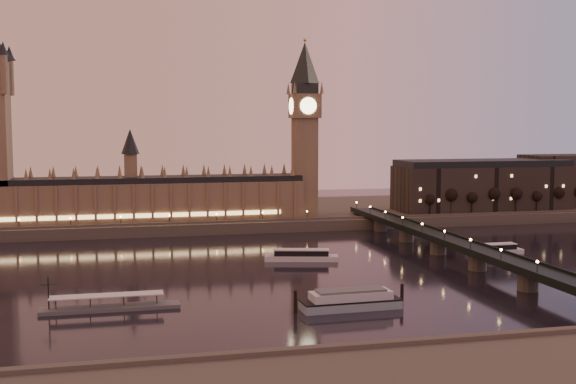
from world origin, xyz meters
name	(u,v)px	position (x,y,z in m)	size (l,w,h in m)	color
ground	(252,271)	(0.00, 0.00, 0.00)	(700.00, 700.00, 0.00)	black
far_embankment	(251,214)	(30.00, 165.00, 3.00)	(560.00, 130.00, 6.00)	#423D35
palace_of_westminster	(142,194)	(-40.12, 120.99, 21.71)	(180.00, 26.62, 52.00)	brown
big_ben	(305,118)	(53.99, 120.99, 63.95)	(17.68, 17.68, 104.00)	brown
westminster_bridge	(456,249)	(91.61, 0.00, 5.52)	(13.20, 260.00, 15.30)	black
city_block	(511,183)	(194.94, 130.93, 22.24)	(155.00, 45.00, 34.00)	black
bare_tree_0	(428,198)	(126.96, 109.00, 16.33)	(6.79, 6.79, 13.81)	black
bare_tree_1	(450,198)	(141.62, 109.00, 16.33)	(6.79, 6.79, 13.81)	black
bare_tree_2	(473,197)	(156.28, 109.00, 16.33)	(6.79, 6.79, 13.81)	black
bare_tree_3	(495,197)	(170.94, 109.00, 16.33)	(6.79, 6.79, 13.81)	black
bare_tree_4	(516,196)	(185.60, 109.00, 16.33)	(6.79, 6.79, 13.81)	black
bare_tree_5	(537,196)	(200.26, 109.00, 16.33)	(6.79, 6.79, 13.81)	black
bare_tree_6	(558,195)	(214.91, 109.00, 16.33)	(6.79, 6.79, 13.81)	black
cruise_boat_a	(301,256)	(25.79, 17.98, 2.29)	(33.18, 14.85, 5.19)	silver
cruise_boat_b	(495,249)	(117.87, 13.10, 2.17)	(26.75, 6.78, 4.93)	silver
moored_barge	(351,300)	(20.79, -67.24, 2.97)	(38.36, 10.38, 7.04)	#8BA3B1
pontoon_pier	(110,306)	(-56.28, -50.16, 1.29)	(44.86, 7.48, 11.96)	#595B5E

